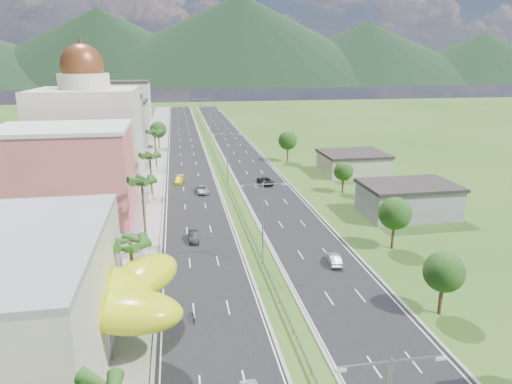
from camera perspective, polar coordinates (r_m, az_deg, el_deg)
ground at (r=51.43m, az=2.96°, el=-13.69°), size 500.00×500.00×0.00m
road_left at (r=135.86m, az=-8.66°, el=5.17°), size 11.00×260.00×0.04m
road_right at (r=136.99m, az=-2.36°, el=5.43°), size 11.00×260.00×0.04m
sidewalk_left at (r=135.99m, az=-12.68°, el=4.98°), size 7.00×260.00×0.12m
median_guardrail at (r=118.51m, az=-4.79°, el=3.98°), size 0.10×216.06×0.76m
streetlight_median_b at (r=57.55m, az=0.85°, el=-2.93°), size 6.04×0.25×11.00m
streetlight_median_c at (r=95.84m, az=-3.65°, el=4.82°), size 6.04×0.25×11.00m
streetlight_median_d at (r=140.06m, az=-5.74°, el=8.39°), size 6.04×0.25×11.00m
streetlight_median_e at (r=184.65m, az=-6.84°, el=10.23°), size 6.04×0.25×11.00m
lime_canopy at (r=45.53m, az=-21.64°, el=-11.97°), size 18.00×15.00×7.40m
pink_shophouse at (r=79.55m, az=-22.58°, el=1.79°), size 20.00×15.00×15.00m
domed_building at (r=101.00m, az=-20.14°, el=7.11°), size 20.00×20.00×28.70m
midrise_grey at (r=125.77m, az=-17.67°, el=7.40°), size 16.00×15.00×16.00m
midrise_beige at (r=147.61m, az=-16.57°, el=8.11°), size 16.00×15.00×13.00m
midrise_white at (r=170.05m, az=-15.82°, el=10.00°), size 16.00×15.00×18.00m
shed_near at (r=81.70m, az=18.43°, el=-1.08°), size 15.00×10.00×5.00m
shed_far at (r=108.86m, az=12.01°, el=3.43°), size 14.00×12.00×4.40m
palm_tree_b at (r=49.33m, az=-15.42°, el=-6.50°), size 3.60×3.60×8.10m
palm_tree_c at (r=67.81m, az=-14.08°, el=1.09°), size 3.60×3.60×9.60m
palm_tree_d at (r=90.38m, az=-13.13°, el=4.25°), size 3.60×3.60×8.60m
palm_tree_e at (r=114.83m, az=-12.57°, el=7.16°), size 3.60×3.60×9.40m
leafy_tree_lfar at (r=139.94m, az=-12.12°, el=7.62°), size 4.90×4.90×8.05m
leafy_tree_ra at (r=50.97m, az=22.44°, el=-9.24°), size 4.20×4.20×6.90m
leafy_tree_rb at (r=65.89m, az=16.97°, el=-2.59°), size 4.55×4.55×7.47m
leafy_tree_rc at (r=91.90m, az=10.88°, el=2.55°), size 3.85×3.85×6.33m
leafy_tree_rd at (r=118.57m, az=3.99°, el=6.44°), size 4.90×4.90×8.05m
mountain_ridge at (r=499.03m, az=-1.91°, el=13.26°), size 860.00×140.00×90.00m
car_dark_left at (r=67.77m, az=-7.86°, el=-5.52°), size 1.49×4.05×1.32m
car_silver_mid_left at (r=91.52m, az=-6.76°, el=0.32°), size 2.73×5.20×1.39m
car_yellow_far_left at (r=99.81m, az=-9.60°, el=1.52°), size 2.33×4.67×1.30m
car_silver_right at (r=60.69m, az=9.72°, el=-8.28°), size 1.91×4.13×1.31m
car_dark_far_right at (r=97.44m, az=1.14°, el=1.46°), size 3.13×5.76×1.53m
motorcycle at (r=48.49m, az=-7.85°, el=-14.87°), size 0.80×2.14×1.34m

